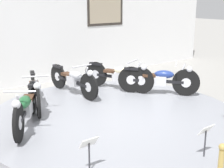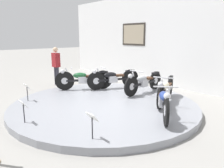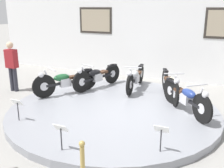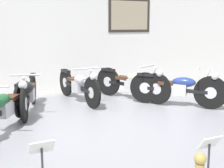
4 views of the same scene
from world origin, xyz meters
name	(u,v)px [view 2 (image 2 of 4)]	position (x,y,z in m)	size (l,w,h in m)	color
ground_plane	(105,108)	(0.00, 0.00, 0.00)	(60.00, 60.00, 0.00)	gray
display_platform	(105,105)	(0.00, 0.00, 0.08)	(5.28, 5.28, 0.16)	gray
back_wall	(181,39)	(0.00, 3.79, 1.92)	(14.00, 0.22, 3.84)	white
motorcycle_green	(83,79)	(-1.72, 0.41, 0.56)	(1.12, 1.74, 0.81)	black
motorcycle_black	(113,78)	(-1.15, 1.32, 0.56)	(0.74, 1.92, 0.80)	black
motorcycle_silver	(143,82)	(0.00, 1.68, 0.55)	(0.54, 1.99, 0.80)	black
motorcycle_cream	(166,89)	(1.15, 1.32, 0.56)	(0.87, 1.87, 0.81)	black
motorcycle_blue	(163,99)	(1.73, 0.41, 0.56)	(1.38, 1.54, 0.81)	black
info_placard_front_left	(27,89)	(-1.62, -1.61, 0.53)	(0.26, 0.11, 0.51)	#333338
info_placard_front_centre	(23,107)	(0.00, -2.29, 0.53)	(0.26, 0.11, 0.51)	#333338
info_placard_front_right	(92,120)	(1.62, -1.61, 0.53)	(0.26, 0.11, 0.51)	#333338
visitor_standing	(56,64)	(-3.69, 0.39, 0.89)	(0.36, 0.22, 1.59)	#2D2D38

